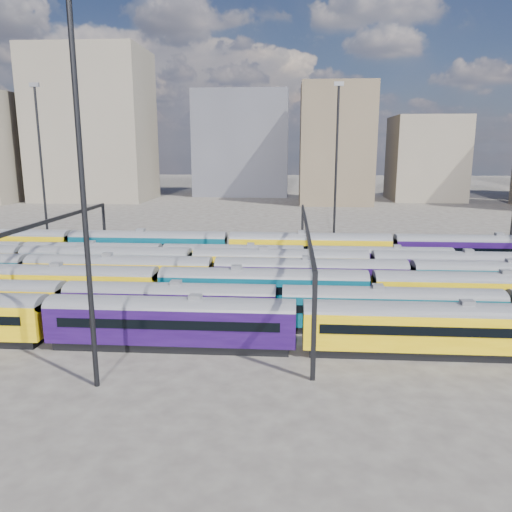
# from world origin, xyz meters

# --- Properties ---
(ground) EXTENTS (500.00, 500.00, 0.00)m
(ground) POSITION_xyz_m (0.00, 0.00, 0.00)
(ground) COLOR #3E3834
(ground) RESTS_ON ground
(rake_0) EXTENTS (124.68, 3.04, 5.12)m
(rake_0) POSITION_xyz_m (-11.79, -15.00, 2.69)
(rake_0) COLOR black
(rake_0) RESTS_ON ground
(rake_1) EXTENTS (138.57, 2.90, 4.87)m
(rake_1) POSITION_xyz_m (-2.60, -10.00, 2.56)
(rake_1) COLOR black
(rake_1) RESTS_ON ground
(rake_2) EXTENTS (148.19, 3.10, 5.22)m
(rake_2) POSITION_xyz_m (-15.64, -5.00, 2.74)
(rake_2) COLOR black
(rake_2) RESTS_ON ground
(rake_3) EXTENTS (148.62, 3.10, 5.23)m
(rake_3) POSITION_xyz_m (10.49, 0.00, 2.75)
(rake_3) COLOR black
(rake_3) RESTS_ON ground
(rake_4) EXTENTS (148.03, 3.09, 5.21)m
(rake_4) POSITION_xyz_m (-14.16, 5.00, 2.74)
(rake_4) COLOR black
(rake_4) RESTS_ON ground
(rake_5) EXTENTS (93.21, 2.73, 4.59)m
(rake_5) POSITION_xyz_m (-17.90, 10.00, 2.41)
(rake_5) COLOR black
(rake_5) RESTS_ON ground
(rake_6) EXTENTS (135.41, 3.30, 5.57)m
(rake_6) POSITION_xyz_m (-0.42, 15.00, 2.93)
(rake_6) COLOR black
(rake_6) RESTS_ON ground
(gantry_1) EXTENTS (0.35, 40.35, 8.03)m
(gantry_1) POSITION_xyz_m (-20.00, 0.00, 6.79)
(gantry_1) COLOR black
(gantry_1) RESTS_ON ground
(gantry_2) EXTENTS (0.35, 40.35, 8.03)m
(gantry_2) POSITION_xyz_m (10.00, 0.00, 6.79)
(gantry_2) COLOR black
(gantry_2) RESTS_ON ground
(mast_1) EXTENTS (1.40, 0.50, 25.60)m
(mast_1) POSITION_xyz_m (-30.00, 22.00, 13.97)
(mast_1) COLOR black
(mast_1) RESTS_ON ground
(mast_2) EXTENTS (1.40, 0.50, 25.60)m
(mast_2) POSITION_xyz_m (-5.00, -22.00, 13.97)
(mast_2) COLOR black
(mast_2) RESTS_ON ground
(mast_3) EXTENTS (1.40, 0.50, 25.60)m
(mast_3) POSITION_xyz_m (15.00, 24.00, 13.97)
(mast_3) COLOR black
(mast_3) RESTS_ON ground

